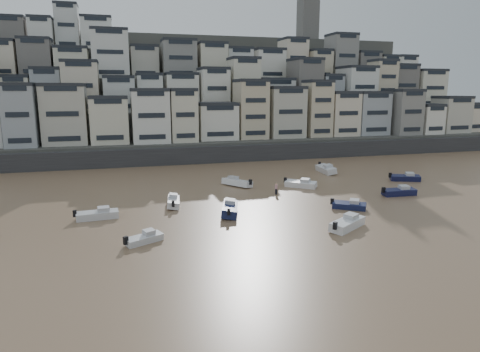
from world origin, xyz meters
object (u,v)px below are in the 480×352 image
object	(u,v)px
boat_d	(399,190)
boat_h	(237,181)
boat_f	(173,201)
boat_g	(405,177)
boat_b	(349,204)
boat_k	(97,213)
boat_e	(301,183)
boat_c	(230,207)
boat_i	(326,168)
boat_a	(347,222)
boat_j	(144,238)
person_pink	(276,189)

from	to	relation	value
boat_d	boat_h	world-z (taller)	boat_h
boat_f	boat_g	bearing A→B (deg)	-74.95
boat_b	boat_k	bearing A→B (deg)	-151.91
boat_e	boat_f	world-z (taller)	boat_e
boat_c	boat_g	distance (m)	35.44
boat_d	boat_h	distance (m)	24.67
boat_k	boat_i	bearing A→B (deg)	21.21
boat_a	boat_h	world-z (taller)	boat_a
boat_a	boat_d	xyz separation A→B (m)	(15.16, 11.57, -0.07)
boat_c	boat_f	size ratio (longest dim) A/B	1.19
boat_g	boat_h	world-z (taller)	boat_h
boat_j	boat_e	bearing A→B (deg)	9.22
boat_d	boat_k	size ratio (longest dim) A/B	1.02
boat_i	boat_g	bearing A→B (deg)	47.15
boat_g	boat_h	distance (m)	28.89
boat_e	boat_g	world-z (taller)	boat_e
boat_d	person_pink	bearing A→B (deg)	165.17
boat_a	boat_b	xyz separation A→B (m)	(4.30, 7.01, -0.18)
boat_f	boat_j	bearing A→B (deg)	168.54
boat_c	boat_i	xyz separation A→B (m)	(24.06, 21.13, 0.02)
boat_c	boat_h	bearing A→B (deg)	-1.90
boat_d	boat_f	xyz separation A→B (m)	(-32.63, 3.39, -0.02)
boat_d	boat_i	distance (m)	18.91
boat_c	boat_k	xyz separation A→B (m)	(-15.84, 2.26, -0.13)
boat_i	person_pink	xyz separation A→B (m)	(-14.88, -13.18, -0.00)
boat_j	boat_h	bearing A→B (deg)	27.39
boat_a	boat_i	xyz separation A→B (m)	(12.89, 30.34, 0.06)
boat_j	boat_k	distance (m)	11.07
boat_c	boat_j	world-z (taller)	boat_c
boat_a	boat_k	world-z (taller)	boat_a
boat_a	person_pink	size ratio (longest dim) A/B	3.42
boat_i	boat_j	xyz separation A→B (m)	(-35.04, -28.81, -0.29)
boat_c	boat_f	bearing A→B (deg)	64.68
boat_e	boat_f	bearing A→B (deg)	-124.70
boat_d	boat_f	distance (m)	32.81
boat_g	boat_i	world-z (taller)	boat_i
boat_c	boat_h	xyz separation A→B (m)	(5.12, 14.97, -0.07)
boat_b	boat_f	xyz separation A→B (m)	(-21.77, 7.95, 0.09)
boat_e	boat_h	world-z (taller)	boat_h
boat_c	person_pink	distance (m)	12.15
boat_f	boat_g	distance (m)	40.36
boat_c	person_pink	world-z (taller)	person_pink
boat_c	boat_d	xyz separation A→B (m)	(26.32, 2.36, -0.11)
boat_g	boat_k	world-z (taller)	boat_k
boat_h	boat_k	bearing A→B (deg)	86.46
boat_d	boat_k	xyz separation A→B (m)	(-42.16, -0.09, -0.01)
boat_b	boat_h	bearing A→B (deg)	157.27
boat_a	boat_g	xyz separation A→B (m)	(22.56, 20.11, -0.09)
boat_e	boat_k	size ratio (longest dim) A/B	1.01
boat_c	boat_g	xyz separation A→B (m)	(33.72, 10.90, -0.13)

